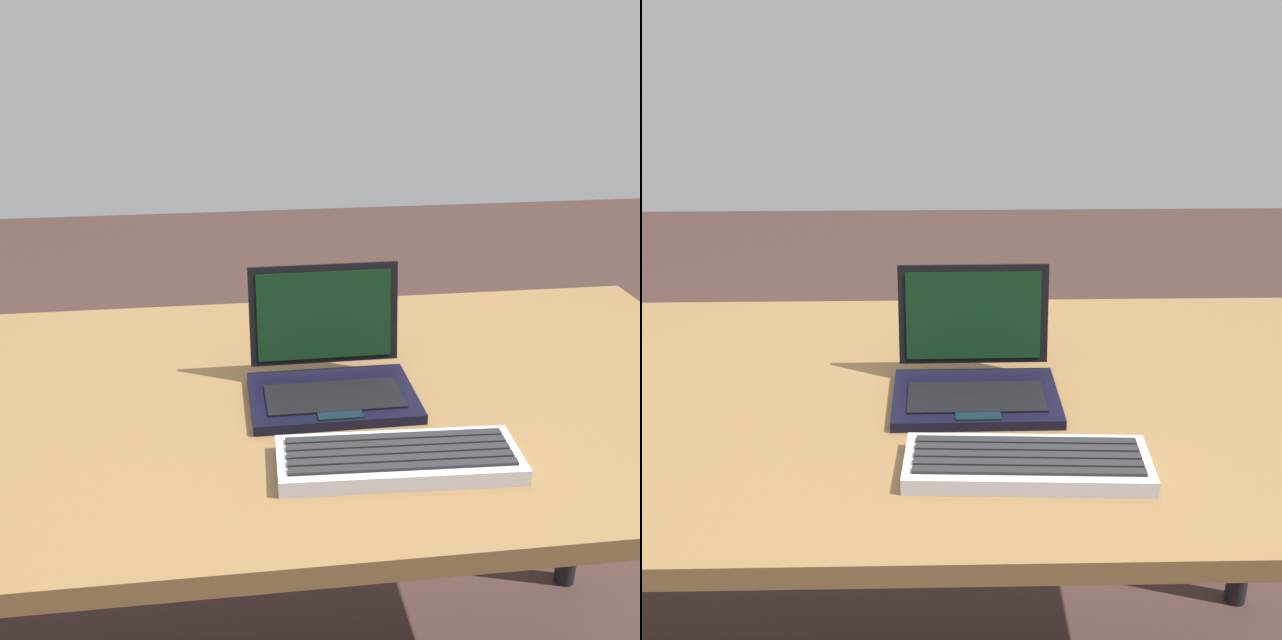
{
  "view_description": "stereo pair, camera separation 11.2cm",
  "coord_description": "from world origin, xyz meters",
  "views": [
    {
      "loc": [
        -0.06,
        -1.08,
        1.3
      ],
      "look_at": [
        0.07,
        -0.05,
        0.87
      ],
      "focal_mm": 44.26,
      "sensor_mm": 36.0,
      "label": 1
    },
    {
      "loc": [
        0.05,
        -1.09,
        1.3
      ],
      "look_at": [
        0.07,
        -0.05,
        0.87
      ],
      "focal_mm": 44.26,
      "sensor_mm": 36.0,
      "label": 2
    }
  ],
  "objects": [
    {
      "name": "external_keyboard",
      "position": [
        0.15,
        -0.22,
        0.74
      ],
      "size": [
        0.32,
        0.13,
        0.03
      ],
      "color": "#B2B2BF",
      "rests_on": "desk"
    },
    {
      "name": "desk",
      "position": [
        0.0,
        0.0,
        0.66
      ],
      "size": [
        1.54,
        0.8,
        0.73
      ],
      "color": "brown",
      "rests_on": "ground"
    },
    {
      "name": "laptop_front",
      "position": [
        0.09,
        -0.01,
        0.77
      ],
      "size": [
        0.25,
        0.2,
        0.19
      ],
      "color": "black",
      "rests_on": "desk"
    }
  ]
}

